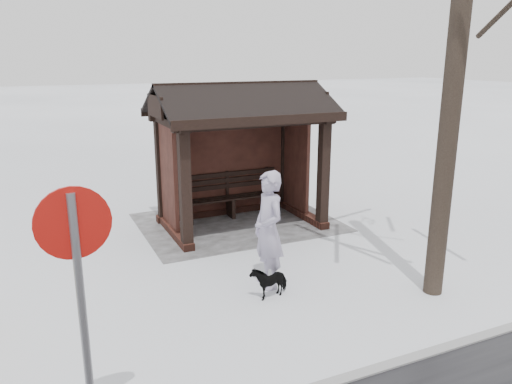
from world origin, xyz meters
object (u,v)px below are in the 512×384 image
(bus_shelter, at_px, (238,126))
(dog, at_px, (269,281))
(pedestrian, at_px, (269,230))
(road_sign, at_px, (78,267))

(bus_shelter, xyz_separation_m, dog, (0.90, 3.40, -1.92))
(bus_shelter, relative_size, dog, 6.12)
(pedestrian, relative_size, road_sign, 0.74)
(dog, bearing_deg, pedestrian, 144.63)
(pedestrian, distance_m, dog, 0.79)
(road_sign, bearing_deg, dog, -148.01)
(bus_shelter, distance_m, dog, 4.01)
(bus_shelter, bearing_deg, dog, 75.23)
(bus_shelter, relative_size, pedestrian, 1.90)
(bus_shelter, height_order, road_sign, bus_shelter)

